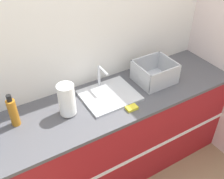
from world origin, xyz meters
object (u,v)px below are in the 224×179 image
dish_rack (154,74)px  bottle_amber (13,112)px  sink (109,94)px  paper_towel_roll (67,100)px

dish_rack → bottle_amber: bearing=176.5°
bottle_amber → sink: bearing=-4.5°
paper_towel_roll → sink: bearing=4.4°
sink → bottle_amber: bottle_amber is taller
paper_towel_roll → bottle_amber: (-0.38, 0.09, -0.02)m
sink → dish_rack: size_ratio=1.36×
sink → paper_towel_roll: size_ratio=1.69×
sink → paper_towel_roll: (-0.38, -0.03, 0.12)m
paper_towel_roll → dish_rack: 0.85m
sink → dish_rack: (0.46, -0.01, 0.05)m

